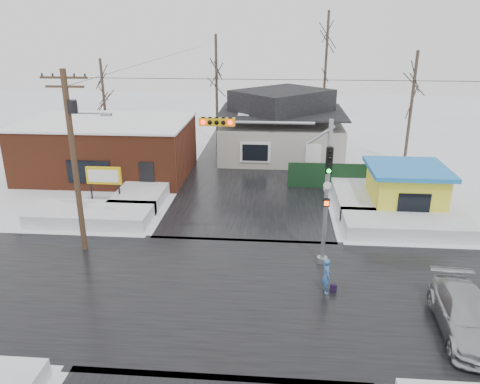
# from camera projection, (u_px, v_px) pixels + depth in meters

# --- Properties ---
(ground) EXTENTS (120.00, 120.00, 0.00)m
(ground) POSITION_uv_depth(u_px,v_px,m) (234.00, 293.00, 20.10)
(ground) COLOR white
(ground) RESTS_ON ground
(road_ns) EXTENTS (10.00, 120.00, 0.02)m
(road_ns) POSITION_uv_depth(u_px,v_px,m) (234.00, 292.00, 20.10)
(road_ns) COLOR black
(road_ns) RESTS_ON ground
(road_ew) EXTENTS (120.00, 10.00, 0.02)m
(road_ew) POSITION_uv_depth(u_px,v_px,m) (234.00, 292.00, 20.10)
(road_ew) COLOR black
(road_ew) RESTS_ON ground
(snowbank_nw) EXTENTS (7.00, 3.00, 0.80)m
(snowbank_nw) POSITION_uv_depth(u_px,v_px,m) (91.00, 215.00, 27.21)
(snowbank_nw) COLOR white
(snowbank_nw) RESTS_ON ground
(snowbank_ne) EXTENTS (7.00, 3.00, 0.80)m
(snowbank_ne) POSITION_uv_depth(u_px,v_px,m) (407.00, 225.00, 25.84)
(snowbank_ne) COLOR white
(snowbank_ne) RESTS_ON ground
(snowbank_nside_w) EXTENTS (3.00, 8.00, 0.80)m
(snowbank_nside_w) POSITION_uv_depth(u_px,v_px,m) (148.00, 187.00, 31.74)
(snowbank_nside_w) COLOR white
(snowbank_nside_w) RESTS_ON ground
(snowbank_nside_e) EXTENTS (3.00, 8.00, 0.80)m
(snowbank_nside_e) POSITION_uv_depth(u_px,v_px,m) (357.00, 193.00, 30.68)
(snowbank_nside_e) COLOR white
(snowbank_nside_e) RESTS_ON ground
(traffic_signal) EXTENTS (6.05, 0.68, 7.00)m
(traffic_signal) POSITION_uv_depth(u_px,v_px,m) (293.00, 173.00, 21.15)
(traffic_signal) COLOR gray
(traffic_signal) RESTS_ON ground
(utility_pole) EXTENTS (3.15, 0.44, 9.00)m
(utility_pole) POSITION_uv_depth(u_px,v_px,m) (75.00, 152.00, 22.24)
(utility_pole) COLOR #382619
(utility_pole) RESTS_ON ground
(brick_building) EXTENTS (12.20, 8.20, 4.12)m
(brick_building) POSITION_uv_depth(u_px,v_px,m) (108.00, 147.00, 35.21)
(brick_building) COLOR brown
(brick_building) RESTS_ON ground
(marquee_sign) EXTENTS (2.20, 0.21, 2.55)m
(marquee_sign) POSITION_uv_depth(u_px,v_px,m) (104.00, 177.00, 29.02)
(marquee_sign) COLOR black
(marquee_sign) RESTS_ON ground
(house) EXTENTS (10.40, 8.40, 5.76)m
(house) POSITION_uv_depth(u_px,v_px,m) (281.00, 127.00, 39.67)
(house) COLOR #A7A297
(house) RESTS_ON ground
(kiosk) EXTENTS (4.60, 4.60, 2.88)m
(kiosk) POSITION_uv_depth(u_px,v_px,m) (405.00, 189.00, 28.25)
(kiosk) COLOR yellow
(kiosk) RESTS_ON ground
(fence) EXTENTS (8.00, 0.12, 1.80)m
(fence) POSITION_uv_depth(u_px,v_px,m) (346.00, 176.00, 32.42)
(fence) COLOR black
(fence) RESTS_ON ground
(tree_far_left) EXTENTS (3.00, 3.00, 10.00)m
(tree_far_left) POSITION_uv_depth(u_px,v_px,m) (216.00, 58.00, 42.05)
(tree_far_left) COLOR #332821
(tree_far_left) RESTS_ON ground
(tree_far_mid) EXTENTS (3.00, 3.00, 12.00)m
(tree_far_mid) POSITION_uv_depth(u_px,v_px,m) (327.00, 39.00, 42.63)
(tree_far_mid) COLOR #332821
(tree_far_mid) RESTS_ON ground
(tree_far_right) EXTENTS (3.00, 3.00, 9.00)m
(tree_far_right) POSITION_uv_depth(u_px,v_px,m) (415.00, 75.00, 35.49)
(tree_far_right) COLOR #332821
(tree_far_right) RESTS_ON ground
(tree_far_west) EXTENTS (3.00, 3.00, 8.00)m
(tree_far_west) POSITION_uv_depth(u_px,v_px,m) (102.00, 77.00, 41.48)
(tree_far_west) COLOR #332821
(tree_far_west) RESTS_ON ground
(pedestrian) EXTENTS (0.46, 0.63, 1.60)m
(pedestrian) POSITION_uv_depth(u_px,v_px,m) (326.00, 276.00, 19.85)
(pedestrian) COLOR #3965A0
(pedestrian) RESTS_ON ground
(car) EXTENTS (2.36, 5.08, 1.44)m
(car) POSITION_uv_depth(u_px,v_px,m) (467.00, 316.00, 17.30)
(car) COLOR #A7AAAE
(car) RESTS_ON ground
(shopping_bag) EXTENTS (0.28, 0.12, 0.35)m
(shopping_bag) POSITION_uv_depth(u_px,v_px,m) (333.00, 289.00, 20.07)
(shopping_bag) COLOR black
(shopping_bag) RESTS_ON ground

